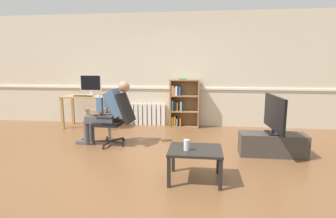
# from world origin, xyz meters

# --- Properties ---
(ground_plane) EXTENTS (18.00, 18.00, 0.00)m
(ground_plane) POSITION_xyz_m (0.00, 0.00, 0.00)
(ground_plane) COLOR brown
(back_wall) EXTENTS (12.00, 0.13, 2.70)m
(back_wall) POSITION_xyz_m (0.00, 2.65, 1.35)
(back_wall) COLOR beige
(back_wall) RESTS_ON ground_plane
(computer_desk) EXTENTS (1.15, 0.60, 0.76)m
(computer_desk) POSITION_xyz_m (-1.94, 2.15, 0.64)
(computer_desk) COLOR tan
(computer_desk) RESTS_ON ground_plane
(imac_monitor) EXTENTS (0.52, 0.14, 0.49)m
(imac_monitor) POSITION_xyz_m (-1.89, 2.23, 1.04)
(imac_monitor) COLOR silver
(imac_monitor) RESTS_ON computer_desk
(keyboard) EXTENTS (0.44, 0.12, 0.02)m
(keyboard) POSITION_xyz_m (-1.98, 2.01, 0.77)
(keyboard) COLOR black
(keyboard) RESTS_ON computer_desk
(computer_mouse) EXTENTS (0.06, 0.10, 0.03)m
(computer_mouse) POSITION_xyz_m (-1.64, 2.03, 0.77)
(computer_mouse) COLOR white
(computer_mouse) RESTS_ON computer_desk
(bookshelf) EXTENTS (0.69, 0.29, 1.16)m
(bookshelf) POSITION_xyz_m (0.29, 2.44, 0.57)
(bookshelf) COLOR olive
(bookshelf) RESTS_ON ground_plane
(radiator) EXTENTS (0.88, 0.08, 0.53)m
(radiator) POSITION_xyz_m (-0.58, 2.54, 0.27)
(radiator) COLOR white
(radiator) RESTS_ON ground_plane
(office_chair) EXTENTS (0.79, 0.62, 0.98)m
(office_chair) POSITION_xyz_m (-0.81, 0.83, 0.53)
(office_chair) COLOR black
(office_chair) RESTS_ON ground_plane
(person_seated) EXTENTS (1.05, 0.41, 1.20)m
(person_seated) POSITION_xyz_m (-0.97, 0.84, 0.65)
(person_seated) COLOR #4C4C51
(person_seated) RESTS_ON ground_plane
(tv_stand) EXTENTS (1.06, 0.39, 0.37)m
(tv_stand) POSITION_xyz_m (1.93, 0.60, 0.19)
(tv_stand) COLOR #3D3833
(tv_stand) RESTS_ON ground_plane
(tv_screen) EXTENTS (0.22, 0.96, 0.63)m
(tv_screen) POSITION_xyz_m (1.93, 0.60, 0.70)
(tv_screen) COLOR black
(tv_screen) RESTS_ON tv_stand
(coffee_table) EXTENTS (0.68, 0.56, 0.42)m
(coffee_table) POSITION_xyz_m (0.68, -0.53, 0.37)
(coffee_table) COLOR black
(coffee_table) RESTS_ON ground_plane
(drinking_glass) EXTENTS (0.07, 0.07, 0.14)m
(drinking_glass) POSITION_xyz_m (0.57, -0.60, 0.49)
(drinking_glass) COLOR silver
(drinking_glass) RESTS_ON coffee_table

